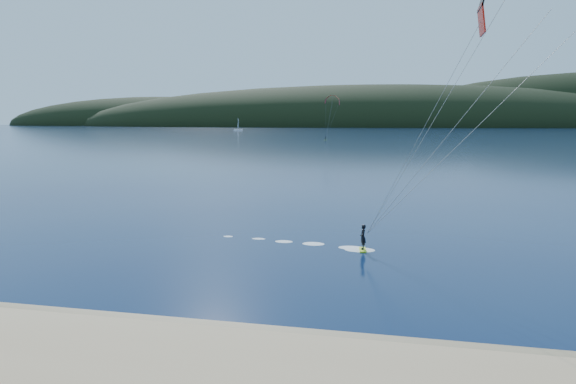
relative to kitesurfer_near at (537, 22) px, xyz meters
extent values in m
plane|color=#08193E|center=(-16.11, -14.90, -13.14)|extent=(1800.00, 1800.00, 0.00)
cube|color=#917A54|center=(-16.11, -10.40, -13.09)|extent=(220.00, 2.50, 0.10)
ellipsoid|color=black|center=(-66.11, 705.10, -13.14)|extent=(840.00, 280.00, 110.00)
ellipsoid|color=black|center=(-396.11, 765.10, -13.14)|extent=(520.00, 220.00, 90.00)
cube|color=#C1EF1C|center=(-8.72, 4.80, -13.10)|extent=(0.60, 1.36, 0.08)
imported|color=black|center=(-8.72, 4.80, -12.26)|extent=(0.47, 0.64, 1.62)
cylinder|color=gray|center=(-3.93, 2.13, -5.69)|extent=(0.02, 0.02, 16.19)
cube|color=#C1EF1C|center=(-40.66, 197.60, -13.10)|extent=(1.14, 1.11, 0.07)
imported|color=black|center=(-40.66, 197.60, -12.33)|extent=(0.91, 0.91, 1.48)
cylinder|color=gray|center=(-38.71, 194.30, -4.90)|extent=(0.02, 0.02, 15.93)
cube|color=white|center=(-142.69, 393.10, -12.70)|extent=(7.54, 4.11, 1.26)
cylinder|color=white|center=(-142.69, 393.10, -7.76)|extent=(0.18, 0.18, 9.87)
cube|color=white|center=(-142.64, 394.36, -7.76)|extent=(0.65, 2.27, 7.18)
cube|color=white|center=(-142.64, 391.67, -9.56)|extent=(0.52, 1.75, 4.49)
camera|label=1|loc=(-5.99, -29.42, -4.78)|focal=33.58mm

